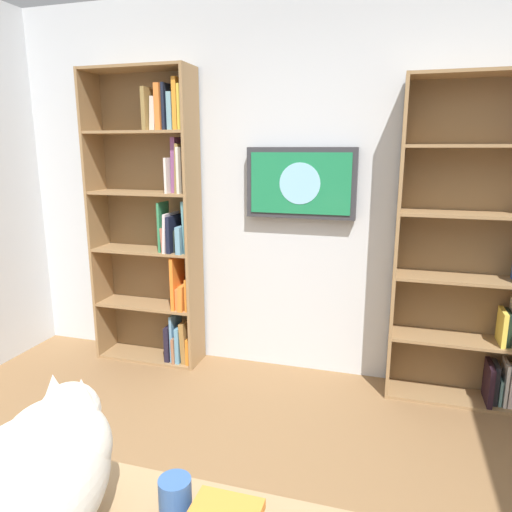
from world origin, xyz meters
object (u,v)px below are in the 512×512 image
wall_mounted_tv (301,183)px  bookshelf_right (158,222)px  bookshelf_left (491,256)px  cat (36,477)px  coffee_mug (175,497)px

wall_mounted_tv → bookshelf_right: bearing=4.4°
bookshelf_right → wall_mounted_tv: size_ratio=2.87×
bookshelf_left → cat: (1.31, 2.43, -0.04)m
wall_mounted_tv → coffee_mug: wall_mounted_tv is taller
bookshelf_left → wall_mounted_tv: bearing=-3.8°
bookshelf_left → wall_mounted_tv: (1.23, -0.08, 0.42)m
bookshelf_right → wall_mounted_tv: bearing=-175.6°
bookshelf_right → coffee_mug: bookshelf_right is taller
bookshelf_left → bookshelf_right: size_ratio=0.94×
bookshelf_left → coffee_mug: (1.06, 2.27, -0.16)m
wall_mounted_tv → cat: bearing=88.1°
bookshelf_right → cat: (-0.99, 2.43, -0.16)m
bookshelf_left → cat: 2.77m
bookshelf_left → coffee_mug: 2.52m
bookshelf_right → coffee_mug: 2.60m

